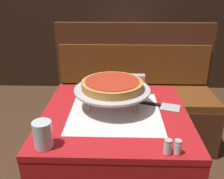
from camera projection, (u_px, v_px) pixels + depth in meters
dining_table_front at (115, 130)px, 1.38m from camera, size 0.77×0.77×0.73m
dining_table_rear at (130, 53)px, 2.95m from camera, size 0.66×0.66×0.74m
booth_bench at (133, 109)px, 2.27m from camera, size 1.41×0.52×1.06m
pizza_pan_stand at (112, 90)px, 1.35m from camera, size 0.41×0.41×0.11m
deep_dish_pizza at (112, 85)px, 1.34m from camera, size 0.33×0.33×0.05m
pizza_server at (158, 105)px, 1.40m from camera, size 0.26×0.13×0.01m
water_glass_near at (43, 134)px, 1.03m from camera, size 0.08×0.08×0.12m
salt_shaker at (168, 147)px, 1.00m from camera, size 0.03×0.03×0.06m
pepper_shaker at (178, 147)px, 0.99m from camera, size 0.03×0.03×0.06m
napkin_holder at (137, 81)px, 1.63m from camera, size 0.10×0.05×0.09m
condiment_caddy at (127, 40)px, 2.84m from camera, size 0.13×0.13×0.16m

